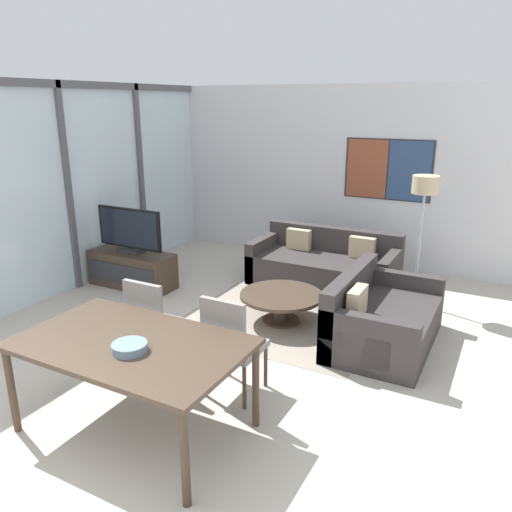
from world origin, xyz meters
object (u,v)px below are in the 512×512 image
at_px(coffee_table, 281,301).
at_px(dining_chair_centre, 231,341).
at_px(tv_console, 132,269).
at_px(sofa_main, 325,266).
at_px(fruit_bowl, 130,347).
at_px(television, 129,231).
at_px(sofa_side, 378,320).
at_px(dining_chair_left, 153,321).
at_px(dining_table, 132,349).
at_px(floor_lamp, 424,197).

height_order(coffee_table, dining_chair_centre, dining_chair_centre).
height_order(tv_console, sofa_main, sofa_main).
bearing_deg(fruit_bowl, television, 131.62).
xyz_separation_m(sofa_side, dining_chair_left, (-1.75, -1.64, 0.27)).
bearing_deg(sofa_side, tv_console, 88.52).
bearing_deg(dining_table, fruit_bowl, -50.94).
distance_m(sofa_main, dining_table, 3.92).
distance_m(dining_chair_left, fruit_bowl, 1.08).
bearing_deg(fruit_bowl, sofa_side, 64.53).
bearing_deg(television, fruit_bowl, -48.38).
bearing_deg(television, dining_table, -48.26).
distance_m(coffee_table, fruit_bowl, 2.59).
bearing_deg(floor_lamp, television, -161.58).
relative_size(tv_console, dining_chair_centre, 1.30).
distance_m(television, dining_table, 3.36).
height_order(tv_console, dining_chair_centre, dining_chair_centre).
height_order(coffee_table, fruit_bowl, fruit_bowl).
height_order(television, dining_chair_centre, television).
xyz_separation_m(tv_console, fruit_bowl, (2.34, -2.63, 0.56)).
bearing_deg(dining_chair_left, tv_console, 136.17).
height_order(tv_console, coffee_table, tv_console).
xyz_separation_m(dining_chair_centre, floor_lamp, (1.02, 2.97, 0.87)).
bearing_deg(dining_chair_left, coffee_table, 70.21).
bearing_deg(floor_lamp, sofa_side, -96.14).
xyz_separation_m(coffee_table, dining_table, (-0.15, -2.41, 0.44)).
relative_size(tv_console, fruit_bowl, 4.74).
distance_m(sofa_side, dining_chair_left, 2.41).
height_order(sofa_main, dining_table, dining_table).
bearing_deg(sofa_side, coffee_table, 90.33).
bearing_deg(tv_console, dining_table, -48.25).
xyz_separation_m(sofa_side, floor_lamp, (0.14, 1.32, 1.15)).
height_order(sofa_side, fruit_bowl, fruit_bowl).
xyz_separation_m(sofa_main, floor_lamp, (1.30, -0.16, 1.15)).
relative_size(dining_chair_left, fruit_bowl, 3.64).
bearing_deg(fruit_bowl, dining_table, 129.06).
height_order(sofa_side, dining_chair_centre, dining_chair_centre).
height_order(tv_console, dining_table, dining_table).
bearing_deg(coffee_table, fruit_bowl, -91.14).
bearing_deg(dining_chair_left, television, 136.16).
distance_m(sofa_main, dining_chair_left, 3.19).
bearing_deg(dining_chair_centre, dining_chair_left, 178.81).
xyz_separation_m(dining_table, fruit_bowl, (0.10, -0.13, 0.10)).
bearing_deg(dining_table, floor_lamp, 68.73).
relative_size(sofa_main, floor_lamp, 1.22).
distance_m(television, dining_chair_left, 2.51).
xyz_separation_m(sofa_main, dining_chair_left, (-0.59, -3.12, 0.27)).
height_order(dining_chair_left, fruit_bowl, dining_chair_left).
height_order(television, floor_lamp, floor_lamp).
xyz_separation_m(television, floor_lamp, (3.69, 1.23, 0.59)).
distance_m(coffee_table, dining_chair_left, 1.75).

